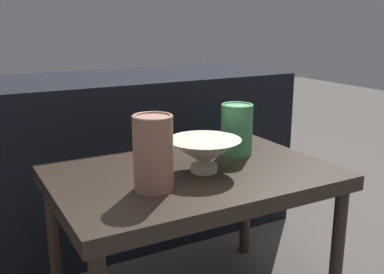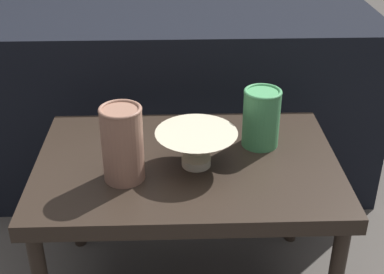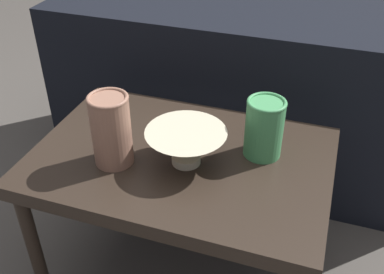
{
  "view_description": "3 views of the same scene",
  "coord_description": "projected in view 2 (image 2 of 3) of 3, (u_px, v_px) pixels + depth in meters",
  "views": [
    {
      "loc": [
        -0.55,
        -1.0,
        0.83
      ],
      "look_at": [
        -0.01,
        -0.02,
        0.53
      ],
      "focal_mm": 42.0,
      "sensor_mm": 36.0,
      "label": 1
    },
    {
      "loc": [
        -0.03,
        -1.12,
        1.12
      ],
      "look_at": [
        0.01,
        -0.0,
        0.5
      ],
      "focal_mm": 50.0,
      "sensor_mm": 36.0,
      "label": 2
    },
    {
      "loc": [
        0.31,
        -0.84,
        1.11
      ],
      "look_at": [
        0.03,
        0.0,
        0.49
      ],
      "focal_mm": 42.0,
      "sensor_mm": 36.0,
      "label": 3
    }
  ],
  "objects": [
    {
      "name": "vase_colorful_right",
      "position": [
        261.0,
        117.0,
        1.34
      ],
      "size": [
        0.1,
        0.1,
        0.15
      ],
      "color": "#47995B",
      "rests_on": "table"
    },
    {
      "name": "table",
      "position": [
        187.0,
        176.0,
        1.33
      ],
      "size": [
        0.74,
        0.5,
        0.44
      ],
      "color": "#2D231C",
      "rests_on": "ground_plane"
    },
    {
      "name": "couch_backdrop",
      "position": [
        183.0,
        101.0,
        1.9
      ],
      "size": [
        1.31,
        0.5,
        0.62
      ],
      "color": "black",
      "rests_on": "ground_plane"
    },
    {
      "name": "bowl",
      "position": [
        196.0,
        146.0,
        1.27
      ],
      "size": [
        0.2,
        0.2,
        0.09
      ],
      "color": "beige",
      "rests_on": "table"
    },
    {
      "name": "vase_textured_left",
      "position": [
        122.0,
        143.0,
        1.2
      ],
      "size": [
        0.1,
        0.1,
        0.18
      ],
      "color": "#996B56",
      "rests_on": "table"
    }
  ]
}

